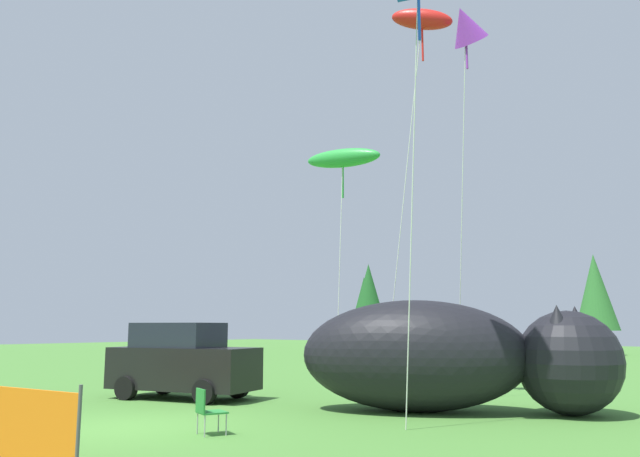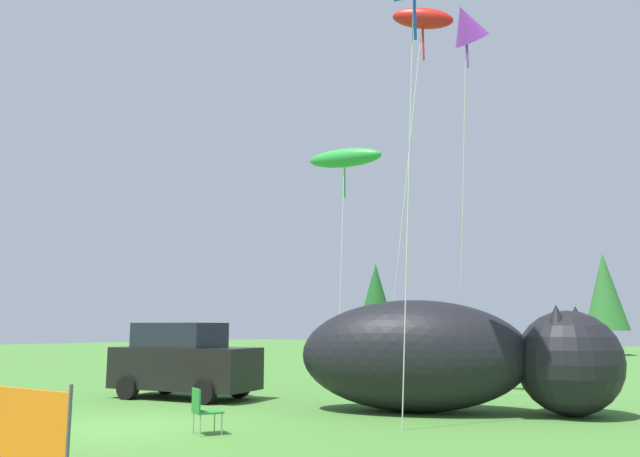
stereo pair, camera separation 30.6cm
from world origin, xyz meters
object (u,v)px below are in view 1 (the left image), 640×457
at_px(inflatable_cat, 450,360).
at_px(kite_red_lizard, 422,21).
at_px(folding_chair, 207,408).
at_px(kite_green_fish, 343,159).
at_px(parked_car, 182,361).
at_px(kite_purple_delta, 466,26).

distance_m(inflatable_cat, kite_red_lizard, 9.98).
distance_m(folding_chair, kite_green_fish, 10.55).
height_order(parked_car, kite_green_fish, kite_green_fish).
bearing_deg(parked_car, inflatable_cat, 2.07).
distance_m(parked_car, inflatable_cat, 7.38).
height_order(folding_chair, inflatable_cat, inflatable_cat).
distance_m(kite_red_lizard, kite_green_fish, 4.78).
xyz_separation_m(folding_chair, kite_green_fish, (-2.80, 7.56, 6.81)).
relative_size(parked_car, kite_green_fish, 0.57).
relative_size(inflatable_cat, kite_red_lizard, 0.62).
xyz_separation_m(kite_red_lizard, kite_green_fish, (-3.15, 0.17, -3.60)).
bearing_deg(kite_purple_delta, inflatable_cat, -83.03).
bearing_deg(folding_chair, kite_red_lizard, 17.21).
distance_m(inflatable_cat, kite_purple_delta, 9.32).
distance_m(parked_car, folding_chair, 6.01).
bearing_deg(kite_green_fish, inflatable_cat, -22.64).
xyz_separation_m(parked_car, kite_purple_delta, (6.75, 4.28, 9.30)).
relative_size(parked_car, inflatable_cat, 0.62).
distance_m(kite_purple_delta, kite_red_lizard, 1.47).
relative_size(inflatable_cat, kite_green_fish, 0.92).
height_order(parked_car, inflatable_cat, inflatable_cat).
bearing_deg(kite_green_fish, folding_chair, -69.70).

